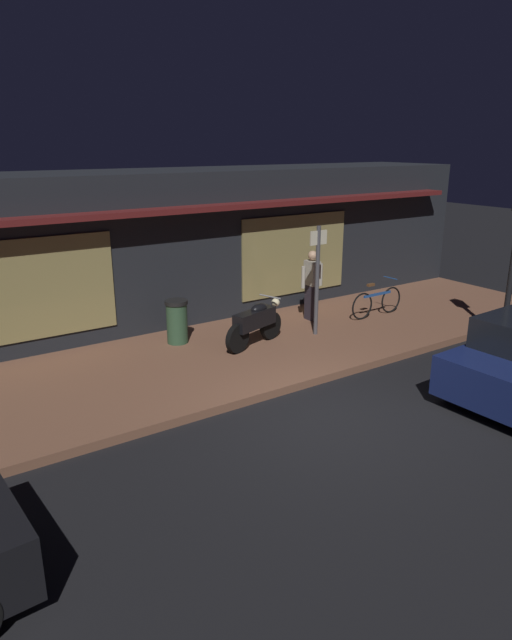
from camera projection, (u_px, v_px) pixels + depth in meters
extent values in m
plane|color=black|center=(325.00, 416.00, 9.09)|extent=(60.00, 60.00, 0.00)
cube|color=brown|center=(229.00, 356.00, 11.45)|extent=(18.00, 4.00, 0.15)
cube|color=black|center=(155.00, 247.00, 13.62)|extent=(18.00, 2.80, 3.60)
cube|color=olive|center=(33.00, 290.00, 10.88)|extent=(3.20, 0.04, 2.00)
cube|color=olive|center=(295.00, 255.00, 14.29)|extent=(3.20, 0.04, 2.00)
cube|color=#591919|center=(184.00, 210.00, 11.99)|extent=(16.20, 0.50, 0.12)
cylinder|color=black|center=(237.00, 339.00, 11.32)|extent=(0.61, 0.29, 0.60)
cylinder|color=black|center=(271.00, 325.00, 12.14)|extent=(0.61, 0.29, 0.60)
cube|color=black|center=(255.00, 319.00, 11.65)|extent=(1.13, 0.59, 0.36)
ellipsoid|color=black|center=(259.00, 308.00, 11.70)|extent=(0.49, 0.36, 0.20)
sphere|color=#F9EDB7|center=(276.00, 302.00, 12.12)|extent=(0.18, 0.18, 0.18)
cylinder|color=gray|center=(270.00, 297.00, 11.92)|extent=(0.19, 0.53, 0.03)
torus|color=black|center=(362.00, 306.00, 13.46)|extent=(0.66, 0.05, 0.66)
torus|color=black|center=(391.00, 300.00, 14.00)|extent=(0.66, 0.05, 0.66)
cube|color=#1E478C|center=(377.00, 294.00, 13.66)|extent=(0.90, 0.06, 0.06)
cube|color=brown|center=(371.00, 285.00, 13.45)|extent=(0.20, 0.08, 0.06)
cylinder|color=#1E478C|center=(390.00, 278.00, 13.79)|extent=(0.03, 0.42, 0.02)
cube|color=#28232D|center=(311.00, 302.00, 13.44)|extent=(0.20, 0.28, 0.85)
cube|color=#B2AD9E|center=(312.00, 273.00, 13.23)|extent=(0.22, 0.38, 0.58)
sphere|color=tan|center=(313.00, 255.00, 13.10)|extent=(0.22, 0.22, 0.22)
cylinder|color=#B2AD9E|center=(321.00, 275.00, 13.38)|extent=(0.09, 0.09, 0.52)
cylinder|color=#B2AD9E|center=(303.00, 277.00, 13.11)|extent=(0.09, 0.09, 0.52)
cylinder|color=#47474C|center=(317.00, 281.00, 12.16)|extent=(0.09, 0.09, 2.40)
cube|color=beige|center=(319.00, 238.00, 11.88)|extent=(0.44, 0.03, 0.30)
cylinder|color=#2D4C33|center=(177.00, 323.00, 11.87)|extent=(0.44, 0.44, 0.85)
cylinder|color=black|center=(176.00, 302.00, 11.73)|extent=(0.48, 0.48, 0.08)
cylinder|color=black|center=(460.00, 379.00, 9.70)|extent=(0.65, 0.25, 0.64)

